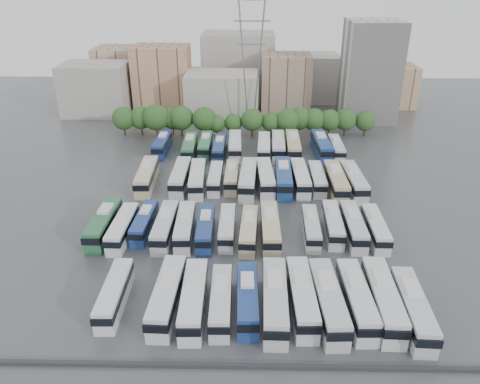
{
  "coord_description": "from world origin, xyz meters",
  "views": [
    {
      "loc": [
        1.59,
        -69.64,
        38.77
      ],
      "look_at": [
        0.11,
        3.77,
        3.0
      ],
      "focal_mm": 35.0,
      "sensor_mm": 36.0,
      "label": 1
    }
  ],
  "objects_px": {
    "bus_r2_s11": "(317,178)",
    "bus_r3_s8": "(264,147)",
    "bus_r1_s12": "(353,226)",
    "bus_r2_s8": "(265,177)",
    "bus_r0_s11": "(357,299)",
    "bus_r1_s0": "(104,223)",
    "bus_r1_s7": "(249,230)",
    "bus_r2_s5": "(215,178)",
    "bus_r0_s8": "(275,300)",
    "bus_r3_s3": "(190,147)",
    "bus_r1_s2": "(144,222)",
    "bus_r3_s10": "(293,146)",
    "bus_r3_s12": "(322,146)",
    "bus_r3_s13": "(336,148)",
    "bus_r2_s13": "(354,181)",
    "bus_r1_s11": "(333,224)",
    "bus_r0_s12": "(383,299)",
    "bus_r2_s1": "(147,176)",
    "bus_r0_s9": "(302,297)",
    "bus_r0_s5": "(194,299)",
    "bus_r2_s4": "(197,178)",
    "bus_r2_s9": "(283,177)",
    "bus_r3_s6": "(235,145)",
    "bus_r1_s6": "(227,227)",
    "bus_r1_s5": "(205,228)",
    "bus_r3_s1": "(162,144)",
    "bus_r2_s7": "(248,178)",
    "apartment_tower": "(370,71)",
    "bus_r2_s6": "(232,177)",
    "bus_r1_s8": "(270,228)",
    "bus_r1_s4": "(185,226)",
    "bus_r1_s1": "(123,228)",
    "bus_r2_s10": "(300,178)",
    "bus_r1_s3": "(165,226)",
    "bus_r3_s4": "(205,145)",
    "bus_r1_s10": "(311,227)",
    "bus_r3_s5": "(219,148)",
    "bus_r0_s6": "(221,301)",
    "bus_r0_s2": "(115,294)",
    "bus_r2_s3": "(180,176)",
    "bus_r0_s10": "(328,301)"
  },
  "relations": [
    {
      "from": "bus_r0_s2",
      "to": "bus_r1_s1",
      "type": "height_order",
      "value": "bus_r1_s1"
    },
    {
      "from": "bus_r3_s10",
      "to": "bus_r1_s3",
      "type": "bearing_deg",
      "value": -120.81
    },
    {
      "from": "bus_r0_s9",
      "to": "bus_r0_s5",
      "type": "bearing_deg",
      "value": -178.53
    },
    {
      "from": "bus_r0_s8",
      "to": "bus_r3_s3",
      "type": "relative_size",
      "value": 1.07
    },
    {
      "from": "bus_r0_s11",
      "to": "bus_r2_s9",
      "type": "relative_size",
      "value": 0.95
    },
    {
      "from": "bus_r1_s0",
      "to": "bus_r0_s8",
      "type": "bearing_deg",
      "value": -34.21
    },
    {
      "from": "bus_r1_s7",
      "to": "bus_r2_s4",
      "type": "distance_m",
      "value": 21.26
    },
    {
      "from": "bus_r2_s4",
      "to": "bus_r3_s8",
      "type": "bearing_deg",
      "value": 50.14
    },
    {
      "from": "bus_r3_s6",
      "to": "bus_r3_s3",
      "type": "bearing_deg",
      "value": -175.56
    },
    {
      "from": "bus_r3_s3",
      "to": "bus_r2_s4",
      "type": "bearing_deg",
      "value": -80.46
    },
    {
      "from": "bus_r1_s11",
      "to": "bus_r2_s6",
      "type": "distance_m",
      "value": 24.53
    },
    {
      "from": "bus_r1_s2",
      "to": "bus_r1_s3",
      "type": "xyz_separation_m",
      "value": [
        3.59,
        -1.52,
        0.2
      ]
    },
    {
      "from": "apartment_tower",
      "to": "bus_r2_s6",
      "type": "xyz_separation_m",
      "value": [
        -35.69,
        -44.94,
        -11.24
      ]
    },
    {
      "from": "bus_r1_s11",
      "to": "bus_r2_s7",
      "type": "xyz_separation_m",
      "value": [
        -13.56,
        16.41,
        0.35
      ]
    },
    {
      "from": "bus_r0_s10",
      "to": "bus_r2_s6",
      "type": "relative_size",
      "value": 1.19
    },
    {
      "from": "bus_r1_s10",
      "to": "bus_r2_s5",
      "type": "height_order",
      "value": "bus_r2_s5"
    },
    {
      "from": "bus_r2_s5",
      "to": "bus_r2_s9",
      "type": "bearing_deg",
      "value": -0.27
    },
    {
      "from": "bus_r0_s11",
      "to": "bus_r1_s0",
      "type": "distance_m",
      "value": 40.4
    },
    {
      "from": "bus_r0_s8",
      "to": "bus_r2_s5",
      "type": "xyz_separation_m",
      "value": [
        -9.75,
        36.63,
        -0.36
      ]
    },
    {
      "from": "bus_r3_s12",
      "to": "bus_r3_s13",
      "type": "bearing_deg",
      "value": -9.63
    },
    {
      "from": "bus_r0_s9",
      "to": "bus_r2_s11",
      "type": "relative_size",
      "value": 1.12
    },
    {
      "from": "bus_r2_s4",
      "to": "bus_r2_s11",
      "type": "height_order",
      "value": "bus_r2_s4"
    },
    {
      "from": "bus_r0_s12",
      "to": "bus_r2_s1",
      "type": "distance_m",
      "value": 51.21
    },
    {
      "from": "bus_r1_s1",
      "to": "bus_r2_s10",
      "type": "height_order",
      "value": "bus_r2_s10"
    },
    {
      "from": "bus_r2_s10",
      "to": "bus_r3_s4",
      "type": "xyz_separation_m",
      "value": [
        -19.83,
        18.03,
        -0.13
      ]
    },
    {
      "from": "bus_r0_s10",
      "to": "bus_r2_s3",
      "type": "xyz_separation_m",
      "value": [
        -22.94,
        36.71,
        -0.07
      ]
    },
    {
      "from": "bus_r1_s12",
      "to": "bus_r3_s4",
      "type": "distance_m",
      "value": 44.77
    },
    {
      "from": "bus_r0_s6",
      "to": "bus_r2_s1",
      "type": "xyz_separation_m",
      "value": [
        -16.44,
        36.55,
        0.28
      ]
    },
    {
      "from": "bus_r1_s2",
      "to": "bus_r3_s10",
      "type": "bearing_deg",
      "value": 54.59
    },
    {
      "from": "bus_r1_s6",
      "to": "bus_r1_s7",
      "type": "bearing_deg",
      "value": -16.22
    },
    {
      "from": "bus_r2_s10",
      "to": "bus_r2_s13",
      "type": "bearing_deg",
      "value": -9.13
    },
    {
      "from": "bus_r1_s12",
      "to": "bus_r2_s8",
      "type": "height_order",
      "value": "bus_r2_s8"
    },
    {
      "from": "bus_r3_s6",
      "to": "bus_r1_s5",
      "type": "bearing_deg",
      "value": -96.99
    },
    {
      "from": "bus_r1_s7",
      "to": "bus_r2_s5",
      "type": "relative_size",
      "value": 1.03
    },
    {
      "from": "bus_r2_s13",
      "to": "bus_r1_s12",
      "type": "bearing_deg",
      "value": -103.24
    },
    {
      "from": "bus_r0_s12",
      "to": "bus_r2_s8",
      "type": "relative_size",
      "value": 1.04
    },
    {
      "from": "bus_r2_s4",
      "to": "bus_r2_s8",
      "type": "xyz_separation_m",
      "value": [
        13.05,
        0.71,
        0.03
      ]
    },
    {
      "from": "bus_r1_s4",
      "to": "bus_r2_s5",
      "type": "xyz_separation_m",
      "value": [
        3.53,
        18.68,
        -0.11
      ]
    },
    {
      "from": "bus_r1_s5",
      "to": "bus_r3_s6",
      "type": "xyz_separation_m",
      "value": [
        3.54,
        36.62,
        0.26
      ]
    },
    {
      "from": "bus_r1_s5",
      "to": "bus_r3_s1",
      "type": "distance_m",
      "value": 39.67
    },
    {
      "from": "bus_r2_s13",
      "to": "bus_r1_s11",
      "type": "bearing_deg",
      "value": -113.91
    },
    {
      "from": "bus_r2_s11",
      "to": "bus_r3_s8",
      "type": "xyz_separation_m",
      "value": [
        -9.8,
        16.62,
        0.16
      ]
    },
    {
      "from": "bus_r1_s10",
      "to": "bus_r2_s3",
      "type": "relative_size",
      "value": 0.84
    },
    {
      "from": "bus_r0_s5",
      "to": "bus_r1_s7",
      "type": "xyz_separation_m",
      "value": [
        6.71,
        17.01,
        -0.21
      ]
    },
    {
      "from": "bus_r0_s9",
      "to": "bus_r2_s5",
      "type": "relative_size",
      "value": 1.16
    },
    {
      "from": "bus_r0_s5",
      "to": "bus_r3_s8",
      "type": "relative_size",
      "value": 1.01
    },
    {
      "from": "bus_r0_s9",
      "to": "bus_r0_s11",
      "type": "xyz_separation_m",
      "value": [
        6.63,
        -0.34,
        -0.0
      ]
    },
    {
      "from": "bus_r1_s7",
      "to": "bus_r3_s5",
      "type": "height_order",
      "value": "bus_r3_s5"
    },
    {
      "from": "bus_r0_s12",
      "to": "bus_r1_s8",
      "type": "height_order",
      "value": "bus_r0_s12"
    },
    {
      "from": "bus_r0_s8",
      "to": "bus_r1_s4",
      "type": "relative_size",
      "value": 1.13
    }
  ]
}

